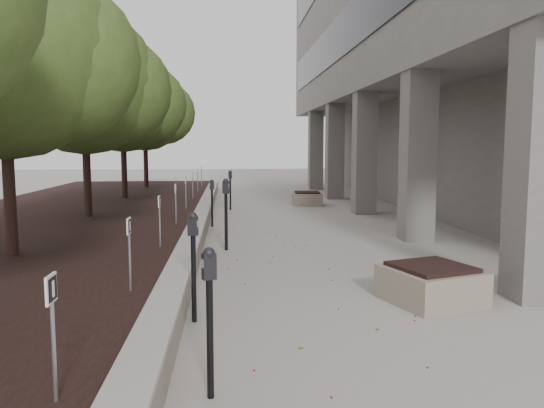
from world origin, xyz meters
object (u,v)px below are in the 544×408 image
crabapple_tree_5 (145,126)px  parking_meter_2 (194,267)px  parking_meter_5 (230,190)px  parking_meter_3 (226,214)px  planter_back (307,198)px  parking_meter_1 (210,324)px  crabapple_tree_2 (4,94)px  crabapple_tree_3 (85,113)px  parking_meter_4 (212,203)px  planter_front (431,283)px  crabapple_tree_4 (123,121)px

crabapple_tree_5 → parking_meter_2: size_ratio=3.79×
parking_meter_2 → parking_meter_5: bearing=99.3°
parking_meter_3 → parking_meter_5: size_ratio=1.12×
planter_back → parking_meter_3: bearing=-109.4°
parking_meter_1 → planter_back: bearing=59.3°
parking_meter_1 → planter_back: parking_meter_1 is taller
crabapple_tree_2 → crabapple_tree_5: 15.00m
crabapple_tree_3 → parking_meter_5: (3.77, 4.35, -2.42)m
crabapple_tree_3 → parking_meter_4: (3.25, 0.51, -2.45)m
parking_meter_3 → planter_front: bearing=-42.4°
crabapple_tree_2 → planter_back: size_ratio=4.96×
parking_meter_3 → parking_meter_2: bearing=-83.3°
parking_meter_3 → parking_meter_5: bearing=100.6°
parking_meter_4 → crabapple_tree_5: bearing=89.0°
parking_meter_2 → parking_meter_3: size_ratio=0.92×
crabapple_tree_5 → parking_meter_5: size_ratio=3.87×
parking_meter_4 → planter_front: (3.41, -7.51, -0.39)m
parking_meter_2 → parking_meter_5: parking_meter_2 is taller
crabapple_tree_3 → parking_meter_2: (3.27, -7.60, -2.40)m
crabapple_tree_3 → planter_front: bearing=-46.4°
parking_meter_1 → parking_meter_4: parking_meter_1 is taller
planter_back → parking_meter_4: bearing=-123.6°
crabapple_tree_2 → parking_meter_5: bearing=68.0°
parking_meter_1 → planter_front: (3.10, 2.72, -0.42)m
crabapple_tree_4 → parking_meter_3: bearing=-65.1°
crabapple_tree_4 → parking_meter_5: (3.77, -0.65, -2.42)m
parking_meter_1 → planter_front: bearing=22.1°
parking_meter_3 → planter_back: bearing=82.0°
crabapple_tree_2 → parking_meter_1: (3.55, -4.72, -2.43)m
parking_meter_2 → parking_meter_3: parking_meter_3 is taller
crabapple_tree_5 → parking_meter_4: 10.32m
parking_meter_3 → planter_back: parking_meter_3 is taller
parking_meter_5 → parking_meter_3: bearing=-77.8°
planter_front → crabapple_tree_4: bearing=119.0°
parking_meter_1 → parking_meter_2: parking_meter_2 is taller
crabapple_tree_4 → parking_meter_1: (3.55, -14.72, -2.43)m
crabapple_tree_4 → parking_meter_5: crabapple_tree_4 is taller
crabapple_tree_5 → parking_meter_1: 20.19m
crabapple_tree_4 → crabapple_tree_5: bearing=90.0°
parking_meter_4 → parking_meter_5: (0.52, 3.84, 0.04)m
parking_meter_5 → planter_front: bearing=-62.7°
crabapple_tree_5 → parking_meter_4: crabapple_tree_5 is taller
parking_meter_1 → planter_front: parking_meter_1 is taller
crabapple_tree_5 → planter_back: 8.46m
crabapple_tree_2 → planter_front: size_ratio=4.60×
crabapple_tree_3 → parking_meter_3: size_ratio=3.47×
crabapple_tree_4 → parking_meter_3: 9.01m
parking_meter_1 → crabapple_tree_3: bearing=90.9°
parking_meter_3 → planter_front: size_ratio=1.33×
crabapple_tree_4 → planter_back: bearing=6.0°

